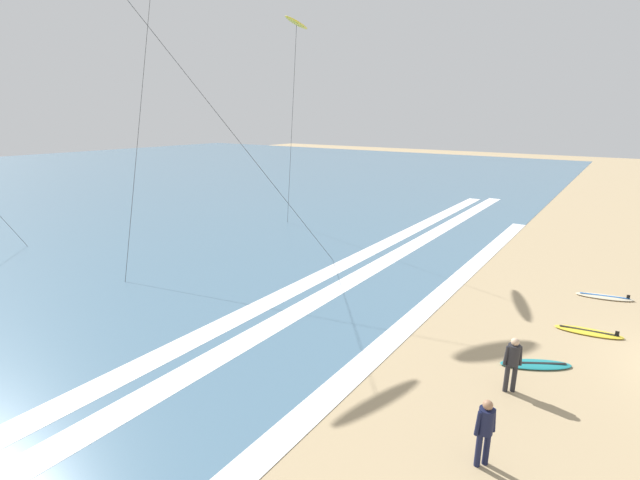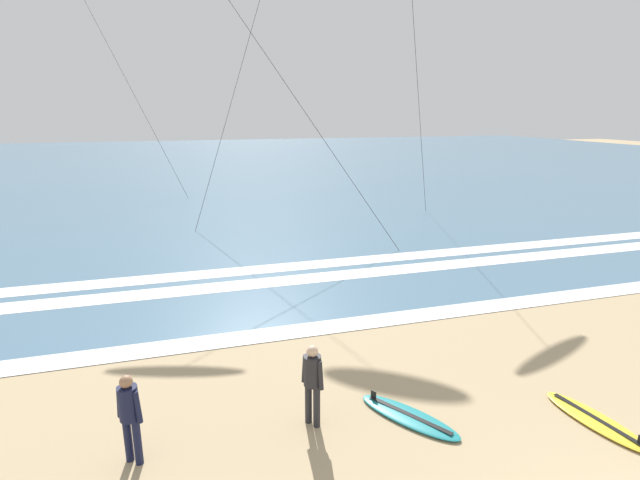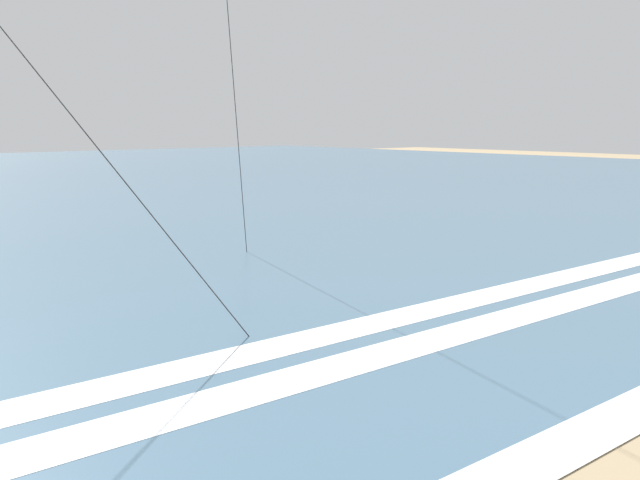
{
  "view_description": "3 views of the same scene",
  "coord_description": "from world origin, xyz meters",
  "px_view_note": "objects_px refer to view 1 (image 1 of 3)",
  "views": [
    {
      "loc": [
        -15.27,
        3.11,
        7.23
      ],
      "look_at": [
        -0.42,
        13.6,
        2.07
      ],
      "focal_mm": 24.55,
      "sensor_mm": 36.0,
      "label": 1
    },
    {
      "loc": [
        -5.94,
        -2.71,
        5.65
      ],
      "look_at": [
        -1.11,
        13.61,
        1.12
      ],
      "focal_mm": 27.24,
      "sensor_mm": 36.0,
      "label": 2
    },
    {
      "loc": [
        -4.95,
        4.24,
        3.82
      ],
      "look_at": [
        1.2,
        11.3,
        2.35
      ],
      "focal_mm": 42.89,
      "sensor_mm": 36.0,
      "label": 3
    }
  ],
  "objects_px": {
    "surfboard_foreground_flat": "(604,297)",
    "surfer_mid_group": "(485,427)",
    "surfboard_left_pile": "(536,364)",
    "surfer_left_far": "(513,360)",
    "kite_yellow_high_right": "(297,24)",
    "surfboard_right_spare": "(589,332)"
  },
  "relations": [
    {
      "from": "surfer_left_far",
      "to": "surfboard_left_pile",
      "type": "height_order",
      "value": "surfer_left_far"
    },
    {
      "from": "surfboard_foreground_flat",
      "to": "kite_yellow_high_right",
      "type": "distance_m",
      "value": 19.33
    },
    {
      "from": "surfboard_foreground_flat",
      "to": "surfer_mid_group",
      "type": "bearing_deg",
      "value": 172.5
    },
    {
      "from": "surfer_left_far",
      "to": "surfboard_left_pile",
      "type": "bearing_deg",
      "value": -11.48
    },
    {
      "from": "surfer_mid_group",
      "to": "surfboard_right_spare",
      "type": "bearing_deg",
      "value": -9.29
    },
    {
      "from": "surfboard_right_spare",
      "to": "surfboard_foreground_flat",
      "type": "xyz_separation_m",
      "value": [
        3.9,
        -0.25,
        0.0
      ]
    },
    {
      "from": "surfboard_left_pile",
      "to": "surfboard_foreground_flat",
      "type": "xyz_separation_m",
      "value": [
        7.21,
        -1.36,
        0.0
      ]
    },
    {
      "from": "surfboard_right_spare",
      "to": "kite_yellow_high_right",
      "type": "distance_m",
      "value": 19.36
    },
    {
      "from": "surfboard_right_spare",
      "to": "surfboard_foreground_flat",
      "type": "distance_m",
      "value": 3.91
    },
    {
      "from": "surfer_left_far",
      "to": "surfboard_foreground_flat",
      "type": "relative_size",
      "value": 0.73
    },
    {
      "from": "surfer_left_far",
      "to": "surfer_mid_group",
      "type": "height_order",
      "value": "same"
    },
    {
      "from": "surfboard_right_spare",
      "to": "kite_yellow_high_right",
      "type": "xyz_separation_m",
      "value": [
        3.1,
        15.07,
        11.76
      ]
    },
    {
      "from": "surfer_left_far",
      "to": "surfboard_left_pile",
      "type": "distance_m",
      "value": 2.04
    },
    {
      "from": "surfer_left_far",
      "to": "surfboard_foreground_flat",
      "type": "bearing_deg",
      "value": -10.85
    },
    {
      "from": "surfer_mid_group",
      "to": "surfboard_foreground_flat",
      "type": "distance_m",
      "value": 12.25
    },
    {
      "from": "surfboard_right_spare",
      "to": "surfer_mid_group",
      "type": "bearing_deg",
      "value": 170.71
    },
    {
      "from": "surfer_left_far",
      "to": "kite_yellow_high_right",
      "type": "bearing_deg",
      "value": 58.89
    },
    {
      "from": "surfer_mid_group",
      "to": "surfboard_left_pile",
      "type": "height_order",
      "value": "surfer_mid_group"
    },
    {
      "from": "surfboard_foreground_flat",
      "to": "surfboard_left_pile",
      "type": "bearing_deg",
      "value": 169.31
    },
    {
      "from": "surfer_mid_group",
      "to": "surfboard_right_spare",
      "type": "height_order",
      "value": "surfer_mid_group"
    },
    {
      "from": "surfboard_left_pile",
      "to": "surfboard_foreground_flat",
      "type": "height_order",
      "value": "same"
    },
    {
      "from": "surfboard_foreground_flat",
      "to": "kite_yellow_high_right",
      "type": "relative_size",
      "value": 0.18
    }
  ]
}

